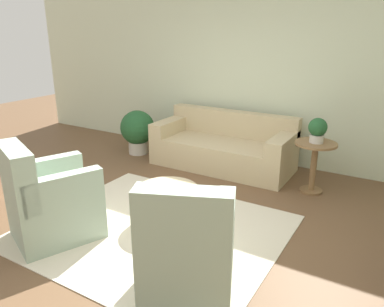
# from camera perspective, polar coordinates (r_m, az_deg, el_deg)

# --- Properties ---
(ground_plane) EXTENTS (16.00, 16.00, 0.00)m
(ground_plane) POSITION_cam_1_polar(r_m,az_deg,el_deg) (4.17, -5.78, -11.59)
(ground_plane) COLOR brown
(wall_back) EXTENTS (9.52, 0.12, 2.80)m
(wall_back) POSITION_cam_1_polar(r_m,az_deg,el_deg) (6.13, 9.95, 11.93)
(wall_back) COLOR beige
(wall_back) RESTS_ON ground_plane
(rug) EXTENTS (2.65, 2.29, 0.01)m
(rug) POSITION_cam_1_polar(r_m,az_deg,el_deg) (4.16, -5.78, -11.54)
(rug) COLOR beige
(rug) RESTS_ON ground_plane
(couch) EXTENTS (2.15, 0.93, 0.83)m
(couch) POSITION_cam_1_polar(r_m,az_deg,el_deg) (5.87, 4.85, 0.89)
(couch) COLOR #C6B289
(couch) RESTS_ON ground_plane
(armchair_left) EXTENTS (0.97, 1.02, 1.03)m
(armchair_left) POSITION_cam_1_polar(r_m,az_deg,el_deg) (4.11, -20.97, -6.99)
(armchair_left) COLOR #9EB29E
(armchair_left) RESTS_ON rug
(armchair_right) EXTENTS (0.97, 1.02, 1.03)m
(armchair_right) POSITION_cam_1_polar(r_m,az_deg,el_deg) (3.10, -0.54, -14.48)
(armchair_right) COLOR #9EB29E
(armchair_right) RESTS_ON rug
(ottoman_table) EXTENTS (0.68, 0.68, 0.41)m
(ottoman_table) POSITION_cam_1_polar(r_m,az_deg,el_deg) (4.20, -3.73, -7.09)
(ottoman_table) COLOR #C6B289
(ottoman_table) RESTS_ON rug
(side_table) EXTENTS (0.54, 0.54, 0.69)m
(side_table) POSITION_cam_1_polar(r_m,az_deg,el_deg) (5.13, 18.14, -0.74)
(side_table) COLOR olive
(side_table) RESTS_ON ground_plane
(potted_plant_on_side_table) EXTENTS (0.24, 0.24, 0.32)m
(potted_plant_on_side_table) POSITION_cam_1_polar(r_m,az_deg,el_deg) (5.02, 18.59, 3.49)
(potted_plant_on_side_table) COLOR beige
(potted_plant_on_side_table) RESTS_ON side_table
(potted_plant_floor) EXTENTS (0.58, 0.58, 0.76)m
(potted_plant_floor) POSITION_cam_1_polar(r_m,az_deg,el_deg) (6.50, -8.30, 3.63)
(potted_plant_floor) COLOR beige
(potted_plant_floor) RESTS_ON ground_plane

